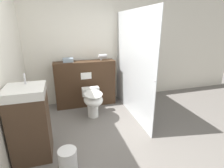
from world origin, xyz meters
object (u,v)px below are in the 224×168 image
toilet (93,100)px  hair_drier (103,56)px  sink_vanity (30,123)px  waste_bin (68,159)px

toilet → hair_drier: bearing=59.2°
sink_vanity → waste_bin: 0.68m
toilet → sink_vanity: size_ratio=0.52×
waste_bin → hair_drier: bearing=63.3°
sink_vanity → waste_bin: (0.43, -0.37, -0.37)m
sink_vanity → hair_drier: 2.03m
toilet → sink_vanity: bearing=-139.8°
sink_vanity → waste_bin: bearing=-40.9°
sink_vanity → hair_drier: size_ratio=5.78×
waste_bin → sink_vanity: bearing=139.1°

